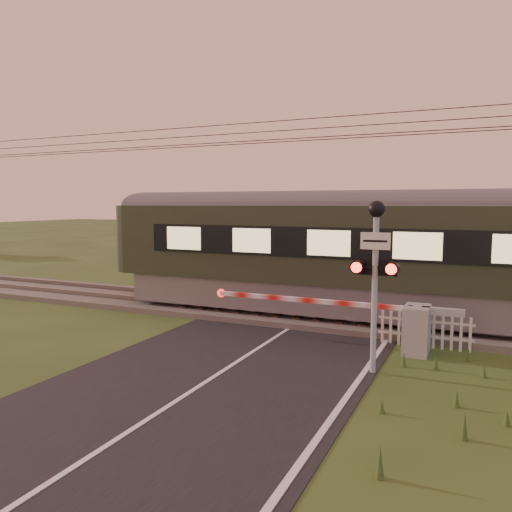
% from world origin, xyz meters
% --- Properties ---
extents(ground, '(160.00, 160.00, 0.00)m').
position_xyz_m(ground, '(0.00, 0.00, 0.00)').
color(ground, '#2B3E17').
rests_on(ground, ground).
extents(road, '(6.00, 140.00, 0.03)m').
position_xyz_m(road, '(0.02, -0.23, 0.01)').
color(road, black).
rests_on(road, ground).
extents(track_bed, '(140.00, 3.40, 0.39)m').
position_xyz_m(track_bed, '(0.00, 6.50, 0.07)').
color(track_bed, '#47423D').
rests_on(track_bed, ground).
extents(overhead_wires, '(120.00, 0.62, 0.62)m').
position_xyz_m(overhead_wires, '(0.00, 6.50, 5.72)').
color(overhead_wires, black).
rests_on(overhead_wires, ground).
extents(boom_gate, '(6.42, 0.89, 1.18)m').
position_xyz_m(boom_gate, '(3.31, 3.99, 0.64)').
color(boom_gate, gray).
rests_on(boom_gate, ground).
extents(crossing_signal, '(0.92, 0.37, 3.62)m').
position_xyz_m(crossing_signal, '(2.91, 2.18, 2.49)').
color(crossing_signal, gray).
rests_on(crossing_signal, ground).
extents(picket_fence, '(2.28, 0.07, 0.85)m').
position_xyz_m(picket_fence, '(3.70, 4.60, 0.43)').
color(picket_fence, silver).
rests_on(picket_fence, ground).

